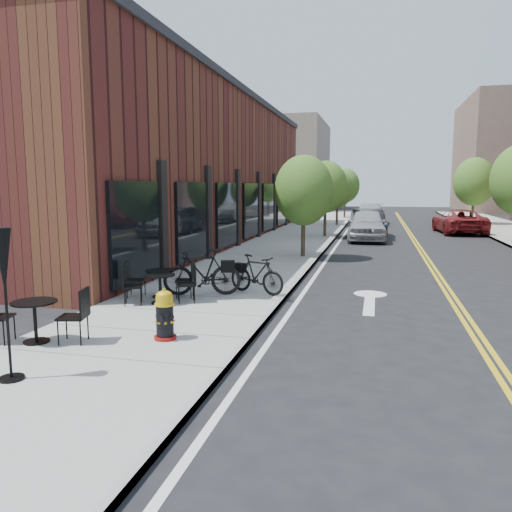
% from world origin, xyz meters
% --- Properties ---
extents(ground, '(120.00, 120.00, 0.00)m').
position_xyz_m(ground, '(0.00, 0.00, 0.00)').
color(ground, black).
rests_on(ground, ground).
extents(sidewalk_near, '(4.00, 70.00, 0.12)m').
position_xyz_m(sidewalk_near, '(-2.00, 10.00, 0.06)').
color(sidewalk_near, '#9E9B93').
rests_on(sidewalk_near, ground).
extents(building_near, '(5.00, 28.00, 7.00)m').
position_xyz_m(building_near, '(-6.50, 14.00, 3.50)').
color(building_near, '#491A17').
rests_on(building_near, ground).
extents(bg_building_left, '(8.00, 14.00, 10.00)m').
position_xyz_m(bg_building_left, '(-8.00, 48.00, 5.00)').
color(bg_building_left, '#726656').
rests_on(bg_building_left, ground).
extents(bg_building_right, '(10.00, 16.00, 12.00)m').
position_xyz_m(bg_building_right, '(16.00, 50.00, 6.00)').
color(bg_building_right, brown).
rests_on(bg_building_right, ground).
extents(tree_near_a, '(2.20, 2.20, 3.81)m').
position_xyz_m(tree_near_a, '(-0.60, 9.00, 2.60)').
color(tree_near_a, '#382B1E').
rests_on(tree_near_a, sidewalk_near).
extents(tree_near_b, '(2.30, 2.30, 3.98)m').
position_xyz_m(tree_near_b, '(-0.60, 17.00, 2.71)').
color(tree_near_b, '#382B1E').
rests_on(tree_near_b, sidewalk_near).
extents(tree_near_c, '(2.10, 2.10, 3.67)m').
position_xyz_m(tree_near_c, '(-0.60, 25.00, 2.53)').
color(tree_near_c, '#382B1E').
rests_on(tree_near_c, sidewalk_near).
extents(tree_near_d, '(2.40, 2.40, 4.11)m').
position_xyz_m(tree_near_d, '(-0.60, 33.00, 2.79)').
color(tree_near_d, '#382B1E').
rests_on(tree_near_d, sidewalk_near).
extents(tree_far_c, '(2.80, 2.80, 4.62)m').
position_xyz_m(tree_far_c, '(8.60, 28.00, 3.06)').
color(tree_far_c, '#382B1E').
rests_on(tree_far_c, sidewalk_far).
extents(fire_hydrant, '(0.49, 0.49, 0.90)m').
position_xyz_m(fire_hydrant, '(-1.43, -1.89, 0.54)').
color(fire_hydrant, maroon).
rests_on(fire_hydrant, sidewalk_near).
extents(bicycle_left, '(1.97, 1.08, 1.14)m').
position_xyz_m(bicycle_left, '(-2.00, 1.61, 0.69)').
color(bicycle_left, black).
rests_on(bicycle_left, sidewalk_near).
extents(bicycle_right, '(1.65, 1.02, 0.96)m').
position_xyz_m(bicycle_right, '(-0.76, 2.13, 0.60)').
color(bicycle_right, black).
rests_on(bicycle_right, sidewalk_near).
extents(bistro_set_a, '(1.78, 0.91, 0.94)m').
position_xyz_m(bistro_set_a, '(-3.50, -2.59, 0.59)').
color(bistro_set_a, black).
rests_on(bistro_set_a, sidewalk_near).
extents(bistro_set_b, '(1.64, 0.82, 0.86)m').
position_xyz_m(bistro_set_b, '(-2.91, 1.18, 0.55)').
color(bistro_set_b, black).
rests_on(bistro_set_b, sidewalk_near).
extents(bistro_set_c, '(1.63, 1.03, 0.87)m').
position_xyz_m(bistro_set_c, '(-2.64, 0.57, 0.56)').
color(bistro_set_c, black).
rests_on(bistro_set_c, sidewalk_near).
extents(patio_umbrella, '(0.34, 0.34, 2.11)m').
position_xyz_m(patio_umbrella, '(-2.74, -4.11, 1.63)').
color(patio_umbrella, black).
rests_on(patio_umbrella, sidewalk_near).
extents(parked_car_a, '(2.04, 4.76, 1.60)m').
position_xyz_m(parked_car_a, '(1.60, 16.35, 0.80)').
color(parked_car_a, '#A3A5AB').
rests_on(parked_car_a, ground).
extents(parked_car_b, '(2.13, 4.78, 1.52)m').
position_xyz_m(parked_car_b, '(1.60, 18.29, 0.76)').
color(parked_car_b, black).
rests_on(parked_car_b, ground).
extents(parked_car_c, '(2.31, 5.21, 1.49)m').
position_xyz_m(parked_car_c, '(1.60, 27.20, 0.74)').
color(parked_car_c, '#B2B2B7').
rests_on(parked_car_c, ground).
extents(parked_car_far, '(2.77, 5.28, 1.42)m').
position_xyz_m(parked_car_far, '(6.77, 21.48, 0.71)').
color(parked_car_far, maroon).
rests_on(parked_car_far, ground).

